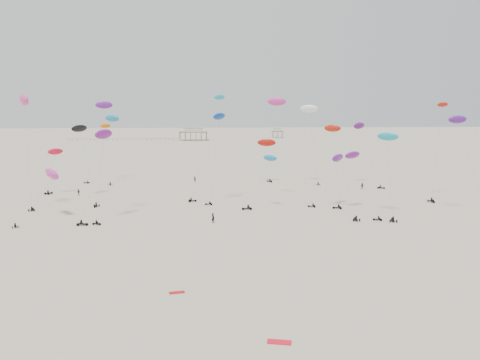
{
  "coord_description": "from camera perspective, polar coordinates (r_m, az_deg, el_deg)",
  "views": [
    {
      "loc": [
        -9.2,
        -6.31,
        20.66
      ],
      "look_at": [
        0.0,
        88.0,
        7.0
      ],
      "focal_mm": 35.0,
      "sensor_mm": 36.0,
      "label": 1
    }
  ],
  "objects": [
    {
      "name": "grounded_kite_b",
      "position": [
        56.13,
        -7.71,
        -13.47
      ],
      "size": [
        1.89,
        0.98,
        0.07
      ],
      "primitive_type": "cube",
      "rotation": [
        0.0,
        0.0,
        0.16
      ],
      "color": "#B80E0B",
      "rests_on": "ground"
    },
    {
      "name": "rig_17",
      "position": [
        149.75,
        -16.45,
        7.9
      ],
      "size": [
        7.99,
        9.93,
        24.57
      ],
      "rotation": [
        0.0,
        0.0,
        1.38
      ],
      "color": "black",
      "rests_on": "ground"
    },
    {
      "name": "pavilion_small",
      "position": [
        392.83,
        4.6,
        5.67
      ],
      "size": [
        9.0,
        7.0,
        8.0
      ],
      "color": "brown",
      "rests_on": "ground"
    },
    {
      "name": "rig_1",
      "position": [
        97.79,
        12.21,
        2.29
      ],
      "size": [
        4.27,
        14.17,
        19.84
      ],
      "rotation": [
        0.0,
        0.0,
        6.22
      ],
      "color": "black",
      "rests_on": "ground"
    },
    {
      "name": "spectator_0",
      "position": [
        89.11,
        -3.3,
        -5.22
      ],
      "size": [
        0.94,
        0.98,
        2.23
      ],
      "primitive_type": "imported",
      "rotation": [
        0.0,
        0.0,
        2.22
      ],
      "color": "black",
      "rests_on": "ground"
    },
    {
      "name": "rig_16",
      "position": [
        139.49,
        8.53,
        7.63
      ],
      "size": [
        5.8,
        8.75,
        23.15
      ],
      "rotation": [
        0.0,
        0.0,
        5.91
      ],
      "color": "black",
      "rests_on": "ground"
    },
    {
      "name": "pavilion_main",
      "position": [
        356.69,
        -5.72,
        5.52
      ],
      "size": [
        21.0,
        13.0,
        9.8
      ],
      "color": "brown",
      "rests_on": "ground"
    },
    {
      "name": "rig_6",
      "position": [
        140.76,
        3.32,
        3.98
      ],
      "size": [
        5.88,
        4.36,
        13.17
      ],
      "rotation": [
        0.0,
        0.0,
        3.53
      ],
      "color": "black",
      "rests_on": "ground"
    },
    {
      "name": "ground_plane",
      "position": [
        207.54,
        -3.01,
        2.48
      ],
      "size": [
        900.0,
        900.0,
        0.0
      ],
      "primitive_type": "plane",
      "color": "#C0B498"
    },
    {
      "name": "rig_20",
      "position": [
        98.01,
        17.73,
        2.45
      ],
      "size": [
        4.74,
        11.03,
        17.24
      ],
      "rotation": [
        0.0,
        0.0,
        6.08
      ],
      "color": "black",
      "rests_on": "ground"
    },
    {
      "name": "rig_15",
      "position": [
        110.92,
        -24.73,
        7.33
      ],
      "size": [
        4.67,
        8.2,
        24.71
      ],
      "rotation": [
        0.0,
        0.0,
        0.08
      ],
      "color": "black",
      "rests_on": "ground"
    },
    {
      "name": "rig_14",
      "position": [
        93.43,
        -16.4,
        3.88
      ],
      "size": [
        3.98,
        8.67,
        17.72
      ],
      "rotation": [
        0.0,
        0.0,
        4.09
      ],
      "color": "black",
      "rests_on": "ground"
    },
    {
      "name": "rig_10",
      "position": [
        102.04,
        13.99,
        1.84
      ],
      "size": [
        4.89,
        14.93,
        16.0
      ],
      "rotation": [
        0.0,
        0.0,
        1.48
      ],
      "color": "black",
      "rests_on": "ground"
    },
    {
      "name": "spectator_1",
      "position": [
        131.96,
        14.67,
        -1.07
      ],
      "size": [
        1.13,
        0.94,
        2.01
      ],
      "primitive_type": "imported",
      "rotation": [
        0.0,
        0.0,
        5.84
      ],
      "color": "black",
      "rests_on": "ground"
    },
    {
      "name": "rig_18",
      "position": [
        106.74,
        25.73,
        4.08
      ],
      "size": [
        7.07,
        7.95,
        20.31
      ],
      "rotation": [
        0.0,
        0.0,
        5.75
      ],
      "color": "black",
      "rests_on": "ground"
    },
    {
      "name": "rig_13",
      "position": [
        113.45,
        5.15,
        7.67
      ],
      "size": [
        8.92,
        16.96,
        26.99
      ],
      "rotation": [
        0.0,
        0.0,
        1.39
      ],
      "color": "black",
      "rests_on": "ground"
    },
    {
      "name": "rig_7",
      "position": [
        96.78,
        -16.55,
        2.84
      ],
      "size": [
        7.09,
        15.51,
        22.55
      ],
      "rotation": [
        0.0,
        0.0,
        4.38
      ],
      "color": "black",
      "rests_on": "ground"
    },
    {
      "name": "rig_5",
      "position": [
        128.59,
        -21.85,
        1.57
      ],
      "size": [
        4.97,
        4.51,
        11.81
      ],
      "rotation": [
        0.0,
        0.0,
        5.7
      ],
      "color": "black",
      "rests_on": "ground"
    },
    {
      "name": "rig_19",
      "position": [
        143.74,
        -15.91,
        4.07
      ],
      "size": [
        4.66,
        10.44,
        17.99
      ],
      "rotation": [
        0.0,
        0.0,
        3.34
      ],
      "color": "black",
      "rests_on": "ground"
    },
    {
      "name": "spectator_2",
      "position": [
        124.51,
        -19.07,
        -1.8
      ],
      "size": [
        1.18,
        0.71,
        1.9
      ],
      "primitive_type": "imported",
      "rotation": [
        0.0,
        0.0,
        6.19
      ],
      "color": "black",
      "rests_on": "ground"
    },
    {
      "name": "rig_11",
      "position": [
        109.46,
        -4.26,
        3.66
      ],
      "size": [
        9.27,
        4.21,
        24.98
      ],
      "rotation": [
        0.0,
        0.0,
        4.79
      ],
      "color": "black",
      "rests_on": "ground"
    },
    {
      "name": "rig_8",
      "position": [
        100.07,
        -22.19,
        0.33
      ],
      "size": [
        7.78,
        13.47,
        12.28
      ],
      "rotation": [
        0.0,
        0.0,
        0.32
      ],
      "color": "black",
      "rests_on": "ground"
    },
    {
      "name": "spectator_3",
      "position": [
        142.0,
        -5.52,
        -0.2
      ],
      "size": [
        0.88,
        0.79,
        2.01
      ],
      "primitive_type": "imported",
      "rotation": [
        0.0,
        0.0,
        2.64
      ],
      "color": "black",
      "rests_on": "ground"
    },
    {
      "name": "rig_12",
      "position": [
        105.84,
        11.82,
        1.35
      ],
      "size": [
        4.44,
        7.39,
        11.81
      ],
      "rotation": [
        0.0,
        0.0,
        1.43
      ],
      "color": "black",
      "rests_on": "ground"
    },
    {
      "name": "rig_9",
      "position": [
        107.75,
        -2.79,
        5.82
      ],
      "size": [
        5.6,
        7.31,
        20.88
      ],
      "rotation": [
        0.0,
        0.0,
        1.68
      ],
      "color": "black",
      "rests_on": "ground"
    },
    {
      "name": "rig_2",
      "position": [
        101.77,
        2.56,
        0.27
      ],
      "size": [
        8.42,
        5.95,
        11.92
      ],
      "rotation": [
        0.0,
        0.0,
        1.82
      ],
      "color": "black",
      "rests_on": "ground"
    },
    {
      "name": "rig_3",
      "position": [
        120.26,
        22.89,
        2.86
      ],
      "size": [
        7.63,
        9.49,
        23.5
      ],
      "rotation": [
        0.0,
        0.0,
        3.13
      ],
      "color": "black",
      "rests_on": "ground"
    },
    {
      "name": "rig_0",
      "position": [
        119.06,
        -18.66,
        4.35
      ],
      "size": [
        9.19,
        18.07,
        22.05
      ],
      "rotation": [
        0.0,
        0.0,
        3.03
      ],
      "color": "black",
      "rests_on": "ground"
    },
    {
      "name": "pier_fence",
      "position": [
        360.75,
        -14.03,
        4.8
      ],
      "size": [
        80.2,
        0.2,
        1.5
      ],
      "color": "black",
      "rests_on": "ground"
    },
    {
      "name": "grounded_kite_a",
      "position": [
        45.04,
        4.81,
        -19.14
      ],
      "size": [
        2.36,
        1.43,
        0.08
      ],
      "primitive_type": "cube",
      "rotation": [
        0.0,
        0.0,
        -0.26
      ],
      "color": "red",
      "rests_on": "ground"
    },
    {
      "name": "rig_4",
      "position": [
        140.27,
        14.83,
        4.95
      ],
      "size": [
        6.32,
        14.66,
        19.35
      ],
      "rotation": [
        0.0,
        0.0,
        3.89
      ],
      "color": "black",
      "rests_on": "ground"
    }
  ]
}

